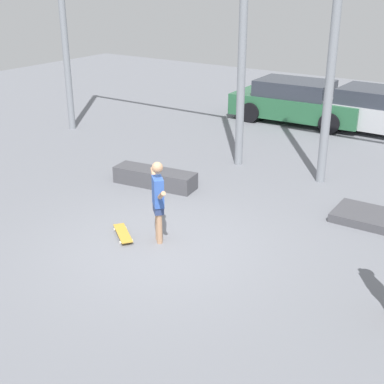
{
  "coord_description": "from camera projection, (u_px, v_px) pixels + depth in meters",
  "views": [
    {
      "loc": [
        5.22,
        -6.73,
        4.56
      ],
      "look_at": [
        -0.07,
        1.06,
        0.69
      ],
      "focal_mm": 50.0,
      "sensor_mm": 36.0,
      "label": 1
    }
  ],
  "objects": [
    {
      "name": "grind_box",
      "position": [
        155.0,
        178.0,
        12.3
      ],
      "size": [
        2.0,
        0.81,
        0.38
      ],
      "primitive_type": "cube",
      "rotation": [
        0.0,
        0.0,
        0.14
      ],
      "color": "#47474C",
      "rests_on": "ground_plane"
    },
    {
      "name": "skateboarder",
      "position": [
        158.0,
        198.0,
        9.48
      ],
      "size": [
        0.99,
        0.95,
        1.53
      ],
      "rotation": [
        0.0,
        0.0,
        -0.76
      ],
      "color": "tan",
      "rests_on": "ground_plane"
    },
    {
      "name": "ground_plane",
      "position": [
        162.0,
        247.0,
        9.6
      ],
      "size": [
        36.0,
        36.0,
        0.0
      ],
      "primitive_type": "plane",
      "color": "slate"
    },
    {
      "name": "skateboard",
      "position": [
        123.0,
        233.0,
        9.95
      ],
      "size": [
        0.78,
        0.66,
        0.08
      ],
      "rotation": [
        0.0,
        0.0,
        -0.65
      ],
      "color": "gold",
      "rests_on": "ground_plane"
    },
    {
      "name": "parked_car_green",
      "position": [
        297.0,
        102.0,
        17.43
      ],
      "size": [
        4.37,
        2.07,
        1.35
      ],
      "rotation": [
        0.0,
        0.0,
        0.05
      ],
      "color": "#28603D",
      "rests_on": "ground_plane"
    }
  ]
}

